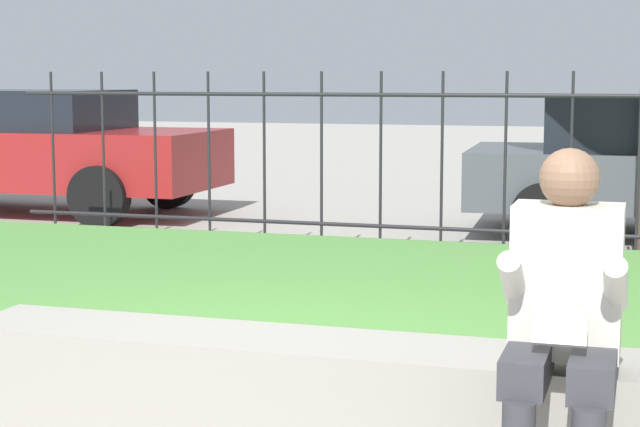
{
  "coord_description": "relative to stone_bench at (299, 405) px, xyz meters",
  "views": [
    {
      "loc": [
        1.59,
        -3.98,
        1.54
      ],
      "look_at": [
        0.14,
        0.74,
        0.91
      ],
      "focal_mm": 60.0,
      "sensor_mm": 36.0,
      "label": 1
    }
  ],
  "objects": [
    {
      "name": "iron_fence",
      "position": [
        -0.28,
        4.5,
        0.61
      ],
      "size": [
        7.6,
        0.03,
        1.58
      ],
      "color": "#232326",
      "rests_on": "ground_plane"
    },
    {
      "name": "stone_bench",
      "position": [
        0.0,
        0.0,
        0.0
      ],
      "size": [
        2.89,
        0.49,
        0.49
      ],
      "color": "gray",
      "rests_on": "ground_plane"
    },
    {
      "name": "car_parked_left",
      "position": [
        -5.47,
        6.6,
        0.53
      ],
      "size": [
        4.37,
        1.94,
        1.39
      ],
      "rotation": [
        0.0,
        0.0,
        0.01
      ],
      "color": "maroon",
      "rests_on": "ground_plane"
    },
    {
      "name": "person_seated_reader",
      "position": [
        1.05,
        -0.28,
        0.49
      ],
      "size": [
        0.42,
        0.73,
        1.29
      ],
      "color": "black",
      "rests_on": "ground_plane"
    },
    {
      "name": "grass_berm",
      "position": [
        -0.28,
        2.26,
        -0.06
      ],
      "size": [
        9.6,
        3.12,
        0.32
      ],
      "color": "#569342",
      "rests_on": "ground_plane"
    }
  ]
}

